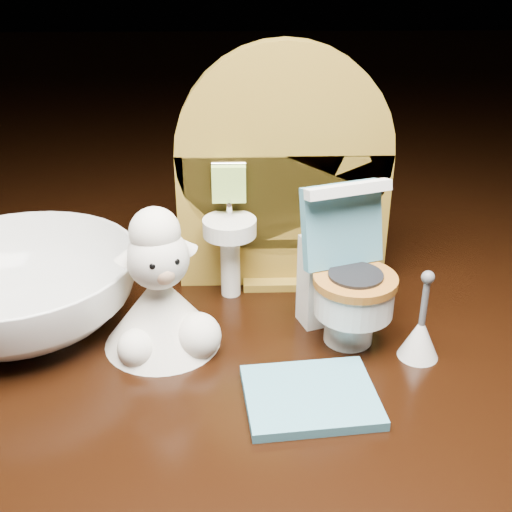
{
  "coord_description": "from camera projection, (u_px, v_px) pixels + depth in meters",
  "views": [
    {
      "loc": [
        -0.03,
        -0.3,
        0.2
      ],
      "look_at": [
        -0.02,
        0.01,
        0.05
      ],
      "focal_mm": 45.0,
      "sensor_mm": 36.0,
      "label": 1
    }
  ],
  "objects": [
    {
      "name": "bath_mat",
      "position": [
        310.0,
        396.0,
        0.31
      ],
      "size": [
        0.07,
        0.06,
        0.0
      ],
      "primitive_type": "cube",
      "rotation": [
        0.0,
        0.0,
        0.1
      ],
      "color": "teal",
      "rests_on": "ground"
    },
    {
      "name": "plush_lamb",
      "position": [
        161.0,
        299.0,
        0.34
      ],
      "size": [
        0.06,
        0.06,
        0.08
      ],
      "rotation": [
        0.0,
        0.0,
        0.37
      ],
      "color": "white",
      "rests_on": "ground"
    },
    {
      "name": "ceramic_bowl",
      "position": [
        20.0,
        291.0,
        0.36
      ],
      "size": [
        0.15,
        0.15,
        0.04
      ],
      "primitive_type": "imported",
      "rotation": [
        0.0,
        0.0,
        0.15
      ],
      "color": "white",
      "rests_on": "ground"
    },
    {
      "name": "toilet_brush",
      "position": [
        420.0,
        335.0,
        0.34
      ],
      "size": [
        0.02,
        0.02,
        0.05
      ],
      "color": "white",
      "rests_on": "ground"
    },
    {
      "name": "backdrop_panel",
      "position": [
        282.0,
        184.0,
        0.39
      ],
      "size": [
        0.13,
        0.05,
        0.15
      ],
      "color": "olive",
      "rests_on": "ground"
    },
    {
      "name": "toy_toilet",
      "position": [
        344.0,
        282.0,
        0.35
      ],
      "size": [
        0.05,
        0.06,
        0.09
      ],
      "rotation": [
        0.0,
        0.0,
        0.33
      ],
      "color": "white",
      "rests_on": "ground"
    }
  ]
}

